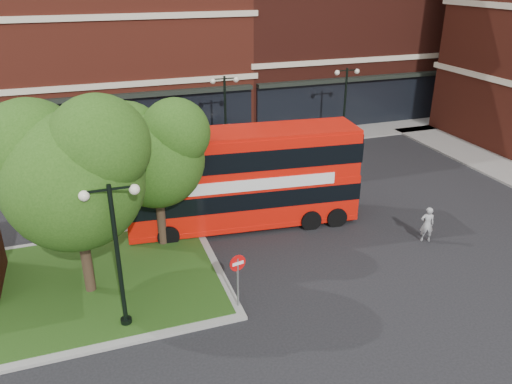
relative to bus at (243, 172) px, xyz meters
name	(u,v)px	position (x,y,z in m)	size (l,w,h in m)	color
ground	(286,296)	(-0.28, -5.77, -2.53)	(120.00, 120.00, 0.00)	black
pavement_far	(188,150)	(-0.28, 10.73, -2.47)	(44.00, 3.00, 0.12)	slate
terrace_far_left	(40,29)	(-8.28, 18.23, 4.47)	(26.00, 12.00, 14.00)	maroon
terrace_far_right	(337,6)	(13.72, 18.23, 5.47)	(18.00, 12.00, 16.00)	#471911
traffic_island	(47,291)	(-8.28, -2.77, -2.47)	(12.60, 7.60, 0.15)	gray
tree_island_west	(69,167)	(-6.87, -3.19, 2.26)	(5.40, 4.71, 7.21)	#2D2116
tree_island_east	(153,150)	(-3.86, -0.71, 1.71)	(4.46, 3.90, 6.29)	#2D2116
lamp_island	(117,251)	(-5.78, -5.57, 0.29)	(1.72, 0.36, 5.00)	black
lamp_far_left	(225,113)	(1.72, 8.73, 0.29)	(1.72, 0.36, 5.00)	black
lamp_far_right	(345,102)	(9.72, 8.73, 0.29)	(1.72, 0.36, 5.00)	black
bus	(243,172)	(0.00, 0.00, 0.00)	(10.30, 3.35, 3.86)	red
woman	(427,224)	(6.84, -4.04, -1.75)	(0.58, 0.38, 1.58)	#939396
car_silver	(173,143)	(-1.28, 10.23, -1.74)	(1.87, 4.64, 1.58)	silver
car_white	(235,138)	(2.72, 10.23, -1.81)	(1.54, 4.43, 1.46)	silver
no_entry_sign	(238,271)	(-2.08, -5.87, -1.04)	(0.57, 0.16, 2.09)	slate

